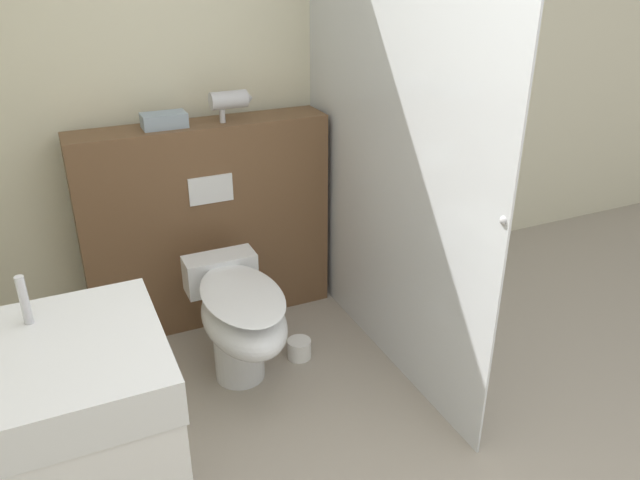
# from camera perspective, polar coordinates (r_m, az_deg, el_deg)

# --- Properties ---
(wall_back) EXTENTS (8.00, 0.06, 2.50)m
(wall_back) POSITION_cam_1_polar(r_m,az_deg,el_deg) (3.35, -7.90, 14.67)
(wall_back) COLOR beige
(wall_back) RESTS_ON ground_plane
(partition_panel) EXTENTS (1.27, 0.25, 1.08)m
(partition_panel) POSITION_cam_1_polar(r_m,az_deg,el_deg) (3.31, -10.20, 1.41)
(partition_panel) COLOR brown
(partition_panel) RESTS_ON ground_plane
(shower_glass) EXTENTS (0.04, 1.66, 2.12)m
(shower_glass) POSITION_cam_1_polar(r_m,az_deg,el_deg) (2.80, 6.15, 8.56)
(shower_glass) COLOR silver
(shower_glass) RESTS_ON ground_plane
(toilet) EXTENTS (0.35, 0.71, 0.53)m
(toilet) POSITION_cam_1_polar(r_m,az_deg,el_deg) (2.84, -7.38, -7.10)
(toilet) COLOR white
(toilet) RESTS_ON ground_plane
(hair_drier) EXTENTS (0.21, 0.09, 0.15)m
(hair_drier) POSITION_cam_1_polar(r_m,az_deg,el_deg) (3.11, -8.20, 12.53)
(hair_drier) COLOR #B7B7BC
(hair_drier) RESTS_ON partition_panel
(folded_towel) EXTENTS (0.21, 0.12, 0.07)m
(folded_towel) POSITION_cam_1_polar(r_m,az_deg,el_deg) (3.08, -14.07, 10.57)
(folded_towel) COLOR #8C9EAD
(folded_towel) RESTS_ON partition_panel
(spare_toilet_roll) EXTENTS (0.12, 0.12, 0.10)m
(spare_toilet_roll) POSITION_cam_1_polar(r_m,az_deg,el_deg) (3.14, -1.91, -9.90)
(spare_toilet_roll) COLOR white
(spare_toilet_roll) RESTS_ON ground_plane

